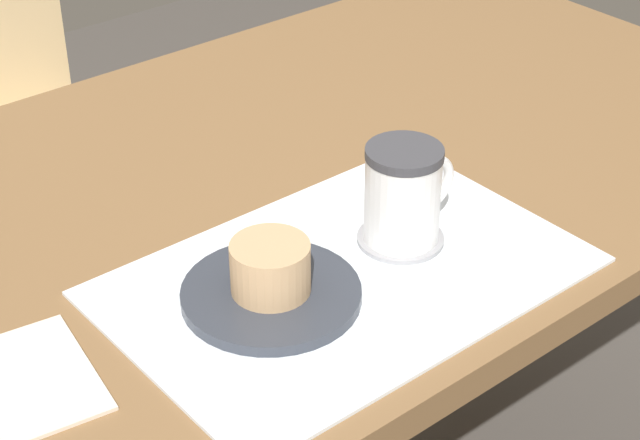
{
  "coord_description": "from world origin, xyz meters",
  "views": [
    {
      "loc": [
        -0.66,
        -0.86,
        1.39
      ],
      "look_at": [
        -0.08,
        -0.16,
        0.8
      ],
      "focal_mm": 60.0,
      "sensor_mm": 36.0,
      "label": 1
    }
  ],
  "objects_px": {
    "pastry": "(270,268)",
    "coffee_mug": "(404,193)",
    "dining_table": "(287,230)",
    "pastry_plate": "(271,294)"
  },
  "relations": [
    {
      "from": "dining_table",
      "to": "coffee_mug",
      "type": "bearing_deg",
      "value": -87.51
    },
    {
      "from": "pastry_plate",
      "to": "pastry",
      "type": "bearing_deg",
      "value": 0.0
    },
    {
      "from": "dining_table",
      "to": "coffee_mug",
      "type": "relative_size",
      "value": 12.24
    },
    {
      "from": "pastry",
      "to": "coffee_mug",
      "type": "distance_m",
      "value": 0.17
    },
    {
      "from": "dining_table",
      "to": "coffee_mug",
      "type": "xyz_separation_m",
      "value": [
        0.01,
        -0.19,
        0.14
      ]
    },
    {
      "from": "dining_table",
      "to": "pastry_plate",
      "type": "relative_size",
      "value": 7.82
    },
    {
      "from": "pastry_plate",
      "to": "pastry",
      "type": "distance_m",
      "value": 0.03
    },
    {
      "from": "dining_table",
      "to": "pastry_plate",
      "type": "bearing_deg",
      "value": -131.35
    },
    {
      "from": "pastry",
      "to": "dining_table",
      "type": "bearing_deg",
      "value": 48.65
    },
    {
      "from": "pastry",
      "to": "coffee_mug",
      "type": "relative_size",
      "value": 0.69
    }
  ]
}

